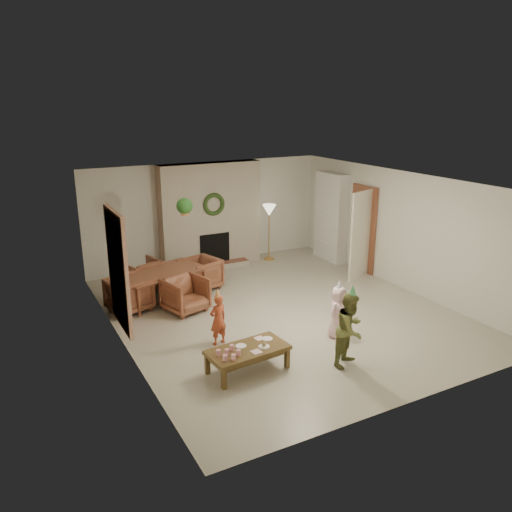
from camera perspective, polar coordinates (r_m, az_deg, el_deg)
floor at (r=9.88m, az=2.64°, el=-6.19°), size 7.00×7.00×0.00m
ceiling at (r=9.18m, az=2.86°, el=8.28°), size 7.00×7.00×0.00m
wall_back at (r=12.49m, az=-5.49°, el=4.79°), size 7.00×0.00×7.00m
wall_front at (r=6.87m, az=17.91°, el=-6.58°), size 7.00×0.00×7.00m
wall_left at (r=8.39m, az=-15.17°, el=-1.98°), size 0.00×7.00×7.00m
wall_right at (r=11.24m, az=16.03°, el=2.78°), size 0.00×7.00×7.00m
fireplace_mass at (r=12.31m, az=-5.13°, el=4.62°), size 2.50×0.40×2.50m
fireplace_hearth at (r=12.32m, az=-4.35°, el=-1.10°), size 1.60×0.30×0.12m
fireplace_firebox at (r=12.35m, az=-4.71°, el=0.83°), size 0.75×0.12×0.75m
fireplace_wreath at (r=12.05m, az=-4.74°, el=5.80°), size 0.54×0.10×0.54m
floor_lamp_base at (r=13.00m, az=1.45°, el=-0.29°), size 0.26×0.26×0.03m
floor_lamp_post at (r=12.82m, az=1.47°, el=2.47°), size 0.03×0.03×1.27m
floor_lamp_shade at (r=12.67m, az=1.49°, el=5.15°), size 0.34×0.34×0.28m
bookshelf_carcass at (r=12.88m, az=8.41°, el=4.37°), size 0.30×1.00×2.20m
bookshelf_shelf_a at (r=13.02m, az=8.22°, el=1.58°), size 0.30×0.92×0.03m
bookshelf_shelf_b at (r=12.92m, az=8.29°, el=3.28°), size 0.30×0.92×0.03m
bookshelf_shelf_c at (r=12.83m, az=8.37°, el=5.02°), size 0.30×0.92×0.03m
bookshelf_shelf_d at (r=12.76m, az=8.45°, el=6.77°), size 0.30×0.92×0.03m
books_row_lower at (r=12.86m, az=8.56°, el=2.00°), size 0.20×0.40×0.24m
books_row_mid at (r=12.92m, az=8.12°, el=3.92°), size 0.20×0.44×0.24m
books_row_upper at (r=12.72m, az=8.59°, el=5.49°), size 0.20×0.36×0.22m
door_frame at (r=12.13m, az=11.92°, el=3.00°), size 0.05×0.86×2.04m
door_leaf at (r=11.62m, az=11.66°, el=2.28°), size 0.77×0.32×2.00m
curtain_panel at (r=8.59m, az=-15.22°, el=-1.55°), size 0.06×1.20×2.00m
dining_table at (r=10.45m, az=-10.39°, el=-3.33°), size 1.94×1.41×0.61m
dining_chair_near at (r=9.84m, az=-7.91°, el=-4.31°), size 0.90×0.91×0.68m
dining_chair_far at (r=11.05m, az=-12.62°, el=-2.15°), size 0.90×0.91×0.68m
dining_chair_left at (r=10.07m, az=-14.01°, el=-4.18°), size 0.91×0.90×0.68m
dining_chair_right at (r=10.95m, az=-6.26°, el=-1.99°), size 0.91×0.90×0.68m
hanging_plant_cord at (r=10.03m, az=-8.08°, el=6.87°), size 0.01×0.01×0.70m
hanging_plant_pot at (r=10.10m, az=-8.00°, el=4.91°), size 0.16×0.16×0.12m
hanging_plant_foliage at (r=10.07m, az=-8.03°, el=5.58°), size 0.32×0.32×0.32m
coffee_table_top at (r=7.69m, az=-0.95°, el=-10.49°), size 1.27×0.72×0.06m
coffee_table_apron at (r=7.72m, az=-0.95°, el=-10.92°), size 1.16×0.61×0.07m
coffee_leg_fl at (r=7.35m, az=-3.62°, el=-13.61°), size 0.07×0.07×0.32m
coffee_leg_fr at (r=7.88m, az=3.50°, el=-11.36°), size 0.07×0.07×0.32m
coffee_leg_bl at (r=7.73m, az=-5.49°, el=-12.00°), size 0.07×0.07×0.32m
coffee_leg_br at (r=8.23m, az=1.41°, el=-9.99°), size 0.07×0.07×0.32m
cup_a at (r=7.34m, az=-3.50°, el=-11.34°), size 0.07×0.07×0.08m
cup_b at (r=7.49m, az=-4.23°, el=-10.76°), size 0.07×0.07×0.08m
cup_c at (r=7.36m, az=-2.55°, el=-11.27°), size 0.07×0.07×0.08m
cup_d at (r=7.50m, az=-3.29°, el=-10.69°), size 0.07×0.07×0.08m
cup_e at (r=7.47m, az=-1.97°, el=-10.78°), size 0.07×0.07×0.08m
cup_f at (r=7.62m, az=-2.71°, el=-10.22°), size 0.07×0.07×0.08m
plate_a at (r=7.74m, az=-1.70°, el=-10.04°), size 0.18×0.18×0.01m
plate_b at (r=7.72m, az=0.91°, el=-10.11°), size 0.18×0.18×0.01m
plate_c at (r=7.96m, az=1.28°, el=-9.25°), size 0.18×0.18×0.01m
food_scoop at (r=7.71m, az=0.91°, el=-9.87°), size 0.07×0.07×0.07m
napkin_left at (r=7.58m, az=0.04°, el=-10.69°), size 0.15×0.15×0.01m
napkin_right at (r=7.96m, az=0.41°, el=-9.22°), size 0.15×0.15×0.01m
child_red at (r=8.47m, az=-4.28°, el=-7.16°), size 0.35×0.26×0.87m
party_hat_red at (r=8.29m, az=-4.35°, el=-4.19°), size 0.14×0.14×0.16m
child_plaid at (r=7.92m, az=10.54°, el=-8.05°), size 0.70×0.64×1.16m
party_hat_plaid at (r=7.68m, az=10.80°, el=-3.85°), size 0.15×0.15×0.19m
child_pink at (r=8.80m, az=9.18°, el=-6.22°), size 0.52×0.42×0.91m
party_hat_pink at (r=8.62m, az=9.34°, el=-3.20°), size 0.14×0.14×0.16m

